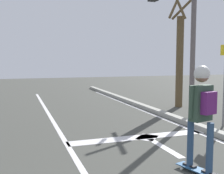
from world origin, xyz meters
The scene contains 10 objects.
lane_line_center centered at (-0.16, 6.00, 0.00)m, with size 0.12×20.00×0.01m, color silver.
lane_line_curbside centered at (3.28, 6.00, 0.00)m, with size 0.12×20.00×0.01m, color silver.
stop_bar centered at (1.64, 6.16, 0.00)m, with size 3.59×0.40×0.01m, color silver.
lane_arrow_stem centered at (1.81, 5.23, 0.00)m, with size 0.16×1.40×0.01m, color silver.
lane_arrow_head centered at (1.81, 6.08, 0.00)m, with size 0.56×0.44×0.01m, color silver.
curb_strip centered at (3.53, 6.00, 0.07)m, with size 0.24×24.00×0.14m, color #9E9D92.
skateboard centered at (1.65, 3.79, 0.06)m, with size 0.43×0.87×0.08m.
skater centered at (1.65, 3.77, 1.19)m, with size 0.47×0.63×1.74m.
traffic_signal_mast centered at (2.99, 7.66, 3.34)m, with size 4.38×0.34×4.81m.
roadside_tree centered at (5.03, 9.77, 2.03)m, with size 1.14×1.06×4.48m.
Camera 1 is at (-1.18, 0.00, 1.90)m, focal length 44.77 mm.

